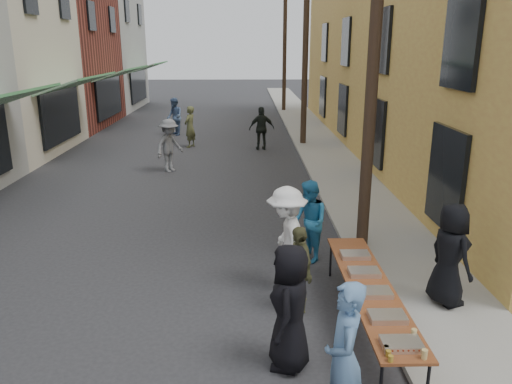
{
  "coord_description": "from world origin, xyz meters",
  "views": [
    {
      "loc": [
        1.72,
        -7.34,
        4.37
      ],
      "look_at": [
        1.93,
        3.05,
        1.3
      ],
      "focal_mm": 35.0,
      "sensor_mm": 36.0,
      "label": 1
    }
  ],
  "objects_px": {
    "serving_table": "(370,288)",
    "catering_tray_sausage": "(401,344)",
    "utility_pole_mid": "(306,42)",
    "guest_front_a": "(290,307)",
    "utility_pole_near": "(375,38)",
    "utility_pole_far": "(285,43)",
    "server": "(450,255)",
    "guest_front_c": "(309,222)"
  },
  "relations": [
    {
      "from": "utility_pole_mid",
      "to": "server",
      "type": "xyz_separation_m",
      "value": [
        0.84,
        -14.68,
        -3.51
      ]
    },
    {
      "from": "utility_pole_near",
      "to": "utility_pole_mid",
      "type": "relative_size",
      "value": 1.0
    },
    {
      "from": "catering_tray_sausage",
      "to": "guest_front_a",
      "type": "height_order",
      "value": "guest_front_a"
    },
    {
      "from": "serving_table",
      "to": "utility_pole_near",
      "type": "bearing_deg",
      "value": 78.83
    },
    {
      "from": "utility_pole_mid",
      "to": "guest_front_a",
      "type": "height_order",
      "value": "utility_pole_mid"
    },
    {
      "from": "catering_tray_sausage",
      "to": "server",
      "type": "relative_size",
      "value": 0.28
    },
    {
      "from": "utility_pole_near",
      "to": "server",
      "type": "relative_size",
      "value": 5.03
    },
    {
      "from": "serving_table",
      "to": "guest_front_c",
      "type": "xyz_separation_m",
      "value": [
        -0.63,
        2.66,
        0.15
      ]
    },
    {
      "from": "serving_table",
      "to": "catering_tray_sausage",
      "type": "bearing_deg",
      "value": -90.0
    },
    {
      "from": "guest_front_a",
      "to": "guest_front_c",
      "type": "bearing_deg",
      "value": -177.76
    },
    {
      "from": "utility_pole_far",
      "to": "server",
      "type": "distance_m",
      "value": 26.93
    },
    {
      "from": "guest_front_a",
      "to": "serving_table",
      "type": "bearing_deg",
      "value": 138.47
    },
    {
      "from": "utility_pole_mid",
      "to": "guest_front_a",
      "type": "xyz_separation_m",
      "value": [
        -1.99,
        -16.24,
        -3.59
      ]
    },
    {
      "from": "utility_pole_far",
      "to": "serving_table",
      "type": "bearing_deg",
      "value": -91.37
    },
    {
      "from": "utility_pole_far",
      "to": "catering_tray_sausage",
      "type": "distance_m",
      "value": 29.2
    },
    {
      "from": "utility_pole_near",
      "to": "guest_front_c",
      "type": "height_order",
      "value": "utility_pole_near"
    },
    {
      "from": "utility_pole_near",
      "to": "server",
      "type": "bearing_deg",
      "value": -72.66
    },
    {
      "from": "utility_pole_far",
      "to": "guest_front_a",
      "type": "distance_m",
      "value": 28.54
    },
    {
      "from": "utility_pole_far",
      "to": "serving_table",
      "type": "height_order",
      "value": "utility_pole_far"
    },
    {
      "from": "serving_table",
      "to": "catering_tray_sausage",
      "type": "xyz_separation_m",
      "value": [
        0.0,
        -1.65,
        0.08
      ]
    },
    {
      "from": "utility_pole_mid",
      "to": "serving_table",
      "type": "xyz_separation_m",
      "value": [
        -0.65,
        -15.3,
        -3.79
      ]
    },
    {
      "from": "utility_pole_near",
      "to": "guest_front_a",
      "type": "relative_size",
      "value": 4.93
    },
    {
      "from": "serving_table",
      "to": "catering_tray_sausage",
      "type": "height_order",
      "value": "catering_tray_sausage"
    },
    {
      "from": "catering_tray_sausage",
      "to": "server",
      "type": "xyz_separation_m",
      "value": [
        1.49,
        2.27,
        0.2
      ]
    },
    {
      "from": "utility_pole_near",
      "to": "guest_front_c",
      "type": "xyz_separation_m",
      "value": [
        -1.28,
        -0.65,
        -3.64
      ]
    },
    {
      "from": "guest_front_a",
      "to": "server",
      "type": "height_order",
      "value": "server"
    },
    {
      "from": "serving_table",
      "to": "guest_front_c",
      "type": "bearing_deg",
      "value": 103.34
    },
    {
      "from": "guest_front_a",
      "to": "utility_pole_mid",
      "type": "bearing_deg",
      "value": -173.62
    },
    {
      "from": "utility_pole_near",
      "to": "serving_table",
      "type": "height_order",
      "value": "utility_pole_near"
    },
    {
      "from": "guest_front_c",
      "to": "server",
      "type": "xyz_separation_m",
      "value": [
        2.12,
        -2.04,
        0.13
      ]
    },
    {
      "from": "guest_front_a",
      "to": "guest_front_c",
      "type": "height_order",
      "value": "guest_front_a"
    },
    {
      "from": "utility_pole_near",
      "to": "guest_front_a",
      "type": "height_order",
      "value": "utility_pole_near"
    },
    {
      "from": "utility_pole_mid",
      "to": "utility_pole_far",
      "type": "height_order",
      "value": "same"
    },
    {
      "from": "utility_pole_near",
      "to": "utility_pole_far",
      "type": "relative_size",
      "value": 1.0
    },
    {
      "from": "guest_front_c",
      "to": "serving_table",
      "type": "bearing_deg",
      "value": -5.85
    },
    {
      "from": "guest_front_c",
      "to": "utility_pole_far",
      "type": "bearing_deg",
      "value": 157.83
    },
    {
      "from": "utility_pole_mid",
      "to": "catering_tray_sausage",
      "type": "relative_size",
      "value": 18.0
    },
    {
      "from": "utility_pole_near",
      "to": "utility_pole_far",
      "type": "distance_m",
      "value": 24.0
    },
    {
      "from": "utility_pole_mid",
      "to": "server",
      "type": "relative_size",
      "value": 5.03
    },
    {
      "from": "utility_pole_far",
      "to": "guest_front_a",
      "type": "xyz_separation_m",
      "value": [
        -1.99,
        -28.24,
        -3.59
      ]
    },
    {
      "from": "utility_pole_near",
      "to": "server",
      "type": "distance_m",
      "value": 4.49
    },
    {
      "from": "serving_table",
      "to": "guest_front_a",
      "type": "xyz_separation_m",
      "value": [
        -1.34,
        -0.94,
        0.2
      ]
    }
  ]
}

